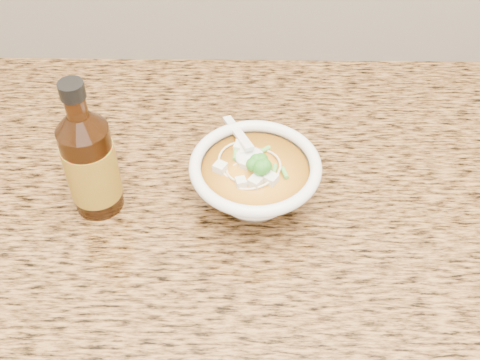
{
  "coord_description": "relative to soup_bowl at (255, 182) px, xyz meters",
  "views": [
    {
      "loc": [
        -0.08,
        1.09,
        1.53
      ],
      "look_at": [
        -0.09,
        1.64,
        0.94
      ],
      "focal_mm": 45.0,
      "sensor_mm": 36.0,
      "label": 1
    }
  ],
  "objects": [
    {
      "name": "cabinet",
      "position": [
        0.07,
        0.03,
        -0.51
      ],
      "size": [
        4.0,
        0.65,
        0.86
      ],
      "primitive_type": "cube",
      "color": "black",
      "rests_on": "ground"
    },
    {
      "name": "soup_bowl",
      "position": [
        0.0,
        0.0,
        0.0
      ],
      "size": [
        0.17,
        0.19,
        0.1
      ],
      "rotation": [
        0.0,
        0.0,
        -0.43
      ],
      "color": "silver",
      "rests_on": "counter_slab"
    },
    {
      "name": "counter_slab",
      "position": [
        0.07,
        0.03,
        -0.06
      ],
      "size": [
        4.0,
        0.68,
        0.04
      ],
      "primitive_type": "cube",
      "color": "brown",
      "rests_on": "cabinet"
    },
    {
      "name": "hot_sauce_bottle",
      "position": [
        -0.21,
        -0.0,
        0.04
      ],
      "size": [
        0.09,
        0.09,
        0.21
      ],
      "rotation": [
        0.0,
        0.0,
        0.39
      ],
      "color": "#3A1A07",
      "rests_on": "counter_slab"
    }
  ]
}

